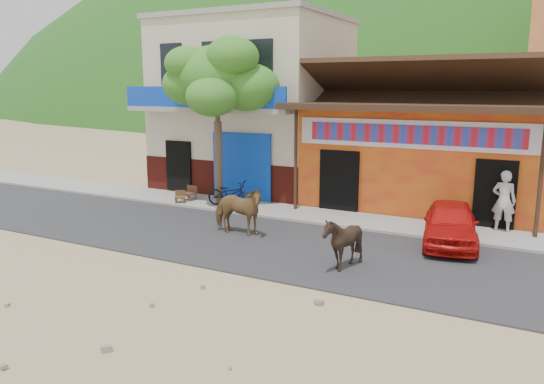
% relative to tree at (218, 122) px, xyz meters
% --- Properties ---
extents(ground, '(120.00, 120.00, 0.00)m').
position_rel_tree_xyz_m(ground, '(4.60, -5.80, -3.12)').
color(ground, '#9E825B').
rests_on(ground, ground).
extents(road, '(60.00, 5.00, 0.04)m').
position_rel_tree_xyz_m(road, '(4.60, -3.30, -3.10)').
color(road, '#28282B').
rests_on(road, ground).
extents(sidewalk, '(60.00, 2.00, 0.12)m').
position_rel_tree_xyz_m(sidewalk, '(4.60, 0.20, -3.06)').
color(sidewalk, gray).
rests_on(sidewalk, ground).
extents(dance_club, '(8.00, 6.00, 3.60)m').
position_rel_tree_xyz_m(dance_club, '(6.60, 4.20, -1.32)').
color(dance_club, orange).
rests_on(dance_club, ground).
extents(cafe_building, '(7.00, 6.00, 7.00)m').
position_rel_tree_xyz_m(cafe_building, '(-0.90, 4.20, 0.38)').
color(cafe_building, beige).
rests_on(cafe_building, ground).
extents(hillside, '(100.00, 40.00, 24.00)m').
position_rel_tree_xyz_m(hillside, '(4.60, 64.20, 8.88)').
color(hillside, '#194C14').
rests_on(hillside, ground).
extents(tree, '(3.00, 3.00, 6.00)m').
position_rel_tree_xyz_m(tree, '(0.00, 0.00, 0.00)').
color(tree, '#2D721E').
rests_on(tree, sidewalk).
extents(cow_tan, '(1.77, 0.86, 1.46)m').
position_rel_tree_xyz_m(cow_tan, '(2.60, -2.92, -2.35)').
color(cow_tan, brown).
rests_on(cow_tan, road).
extents(cow_dark, '(1.59, 1.55, 1.32)m').
position_rel_tree_xyz_m(cow_dark, '(6.40, -4.31, -2.42)').
color(cow_dark, black).
rests_on(cow_dark, road).
extents(red_car, '(2.02, 3.70, 1.19)m').
position_rel_tree_xyz_m(red_car, '(8.31, -1.00, -2.48)').
color(red_car, red).
rests_on(red_car, road).
extents(scooter, '(1.83, 0.78, 0.94)m').
position_rel_tree_xyz_m(scooter, '(0.60, -0.19, -2.53)').
color(scooter, black).
rests_on(scooter, sidewalk).
extents(pedestrian, '(0.69, 0.48, 1.83)m').
position_rel_tree_xyz_m(pedestrian, '(9.49, 0.84, -2.08)').
color(pedestrian, silver).
rests_on(pedestrian, sidewalk).
extents(cafe_chair_left, '(0.48, 0.48, 1.00)m').
position_rel_tree_xyz_m(cafe_chair_left, '(-1.40, 0.05, -2.50)').
color(cafe_chair_left, '#472817').
rests_on(cafe_chair_left, sidewalk).
extents(cafe_chair_right, '(0.53, 0.53, 0.82)m').
position_rel_tree_xyz_m(cafe_chair_right, '(-1.40, -0.50, -2.59)').
color(cafe_chair_right, '#4F371A').
rests_on(cafe_chair_right, sidewalk).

